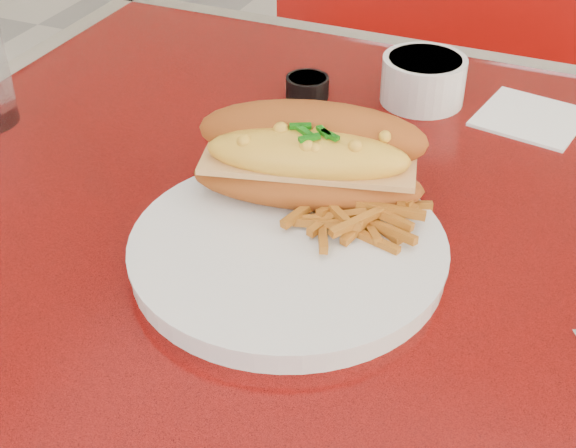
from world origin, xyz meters
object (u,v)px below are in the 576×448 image
at_px(gravy_ramekin, 423,78).
at_px(sauce_cup_left, 307,86).
at_px(mac_hoagie, 309,157).
at_px(diner_table, 428,352).
at_px(fork, 331,228).
at_px(dinner_plate, 288,251).
at_px(booth_bench_far, 516,204).

distance_m(gravy_ramekin, sauce_cup_left, 0.14).
bearing_deg(mac_hoagie, sauce_cup_left, 98.21).
xyz_separation_m(diner_table, sauce_cup_left, (-0.22, 0.20, 0.18)).
bearing_deg(fork, mac_hoagie, 12.82).
bearing_deg(fork, dinner_plate, 114.09).
relative_size(mac_hoagie, gravy_ramekin, 1.88).
xyz_separation_m(fork, sauce_cup_left, (-0.13, 0.27, -0.01)).
distance_m(booth_bench_far, mac_hoagie, 1.00).
xyz_separation_m(diner_table, dinner_plate, (-0.12, -0.10, 0.17)).
xyz_separation_m(diner_table, gravy_ramekin, (-0.09, 0.24, 0.19)).
height_order(diner_table, gravy_ramekin, gravy_ramekin).
bearing_deg(fork, booth_bench_far, -35.13).
height_order(booth_bench_far, gravy_ramekin, booth_bench_far).
distance_m(dinner_plate, fork, 0.05).
xyz_separation_m(dinner_plate, sauce_cup_left, (-0.10, 0.30, 0.00)).
relative_size(booth_bench_far, dinner_plate, 3.24).
xyz_separation_m(diner_table, mac_hoagie, (-0.13, -0.02, 0.22)).
bearing_deg(mac_hoagie, dinner_plate, -95.11).
xyz_separation_m(dinner_plate, gravy_ramekin, (0.03, 0.35, 0.02)).
height_order(mac_hoagie, sauce_cup_left, mac_hoagie).
height_order(fork, gravy_ramekin, gravy_ramekin).
height_order(mac_hoagie, gravy_ramekin, mac_hoagie).
bearing_deg(sauce_cup_left, gravy_ramekin, 18.83).
relative_size(diner_table, mac_hoagie, 5.24).
xyz_separation_m(booth_bench_far, fork, (-0.09, -0.88, 0.50)).
distance_m(dinner_plate, sauce_cup_left, 0.32).
distance_m(booth_bench_far, fork, 1.02).
height_order(diner_table, mac_hoagie, mac_hoagie).
height_order(booth_bench_far, sauce_cup_left, booth_bench_far).
bearing_deg(sauce_cup_left, dinner_plate, -70.94).
bearing_deg(dinner_plate, booth_bench_far, 82.74).
bearing_deg(mac_hoagie, fork, -62.05).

